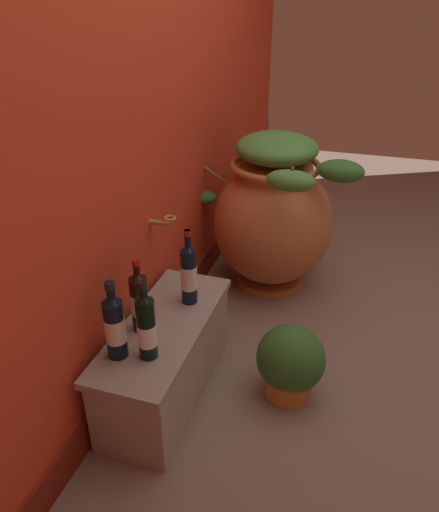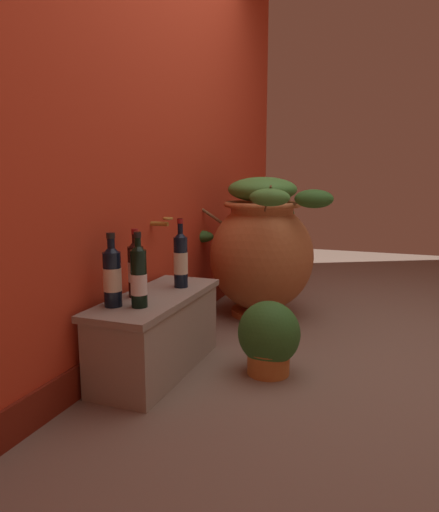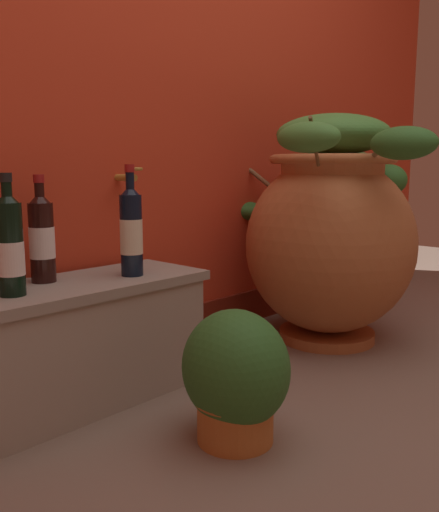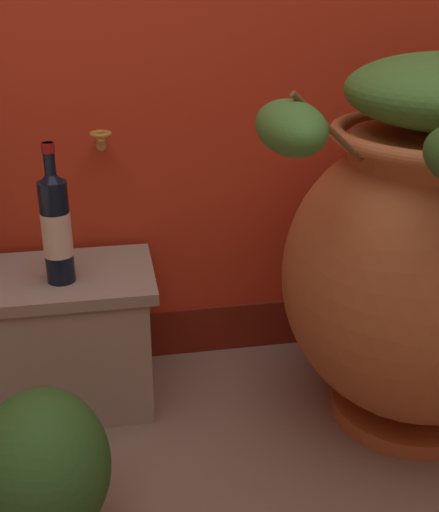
{
  "view_description": "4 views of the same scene",
  "coord_description": "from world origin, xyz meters",
  "px_view_note": "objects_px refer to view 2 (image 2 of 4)",
  "views": [
    {
      "loc": [
        -1.97,
        0.2,
        1.57
      ],
      "look_at": [
        0.09,
        0.86,
        0.39
      ],
      "focal_mm": 33.77,
      "sensor_mm": 36.0,
      "label": 1
    },
    {
      "loc": [
        -2.41,
        -0.11,
        0.94
      ],
      "look_at": [
        -0.03,
        0.77,
        0.49
      ],
      "focal_mm": 32.64,
      "sensor_mm": 36.0,
      "label": 2
    },
    {
      "loc": [
        -1.37,
        -0.49,
        0.72
      ],
      "look_at": [
        0.1,
        0.89,
        0.39
      ],
      "focal_mm": 38.26,
      "sensor_mm": 36.0,
      "label": 3
    },
    {
      "loc": [
        -0.2,
        -0.65,
        1.08
      ],
      "look_at": [
        0.08,
        0.91,
        0.4
      ],
      "focal_mm": 46.41,
      "sensor_mm": 36.0,
      "label": 4
    }
  ],
  "objects_px": {
    "wine_bottle_back": "(181,258)",
    "potted_shrub": "(269,338)",
    "wine_bottle_middle": "(136,267)",
    "terracotta_urn": "(262,247)",
    "wine_bottle_right": "(112,274)",
    "wine_bottle_left": "(139,275)"
  },
  "relations": [
    {
      "from": "wine_bottle_back",
      "to": "potted_shrub",
      "type": "bearing_deg",
      "value": -94.46
    },
    {
      "from": "wine_bottle_middle",
      "to": "terracotta_urn",
      "type": "bearing_deg",
      "value": -15.01
    },
    {
      "from": "wine_bottle_middle",
      "to": "wine_bottle_back",
      "type": "height_order",
      "value": "wine_bottle_back"
    },
    {
      "from": "potted_shrub",
      "to": "wine_bottle_middle",
      "type": "bearing_deg",
      "value": 109.29
    },
    {
      "from": "wine_bottle_back",
      "to": "potted_shrub",
      "type": "height_order",
      "value": "wine_bottle_back"
    },
    {
      "from": "wine_bottle_right",
      "to": "terracotta_urn",
      "type": "bearing_deg",
      "value": -13.54
    },
    {
      "from": "potted_shrub",
      "to": "wine_bottle_back",
      "type": "bearing_deg",
      "value": 85.54
    },
    {
      "from": "wine_bottle_middle",
      "to": "potted_shrub",
      "type": "bearing_deg",
      "value": -70.71
    },
    {
      "from": "terracotta_urn",
      "to": "wine_bottle_middle",
      "type": "bearing_deg",
      "value": 164.99
    },
    {
      "from": "terracotta_urn",
      "to": "potted_shrub",
      "type": "relative_size",
      "value": 2.88
    },
    {
      "from": "terracotta_urn",
      "to": "wine_bottle_right",
      "type": "distance_m",
      "value": 1.33
    },
    {
      "from": "wine_bottle_left",
      "to": "wine_bottle_middle",
      "type": "xyz_separation_m",
      "value": [
        0.15,
        0.1,
        0.0
      ]
    },
    {
      "from": "wine_bottle_left",
      "to": "wine_bottle_middle",
      "type": "distance_m",
      "value": 0.18
    },
    {
      "from": "wine_bottle_back",
      "to": "potted_shrub",
      "type": "xyz_separation_m",
      "value": [
        -0.04,
        -0.47,
        -0.35
      ]
    },
    {
      "from": "terracotta_urn",
      "to": "wine_bottle_left",
      "type": "relative_size",
      "value": 3.13
    },
    {
      "from": "wine_bottle_left",
      "to": "potted_shrub",
      "type": "height_order",
      "value": "wine_bottle_left"
    },
    {
      "from": "terracotta_urn",
      "to": "potted_shrub",
      "type": "xyz_separation_m",
      "value": [
        -0.91,
        -0.29,
        -0.29
      ]
    },
    {
      "from": "wine_bottle_left",
      "to": "wine_bottle_right",
      "type": "xyz_separation_m",
      "value": [
        -0.03,
        0.11,
        0.0
      ]
    },
    {
      "from": "wine_bottle_right",
      "to": "wine_bottle_back",
      "type": "distance_m",
      "value": 0.44
    },
    {
      "from": "terracotta_urn",
      "to": "wine_bottle_middle",
      "type": "height_order",
      "value": "terracotta_urn"
    },
    {
      "from": "terracotta_urn",
      "to": "wine_bottle_right",
      "type": "bearing_deg",
      "value": 166.46
    },
    {
      "from": "wine_bottle_middle",
      "to": "wine_bottle_right",
      "type": "xyz_separation_m",
      "value": [
        -0.18,
        0.01,
        0.0
      ]
    }
  ]
}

